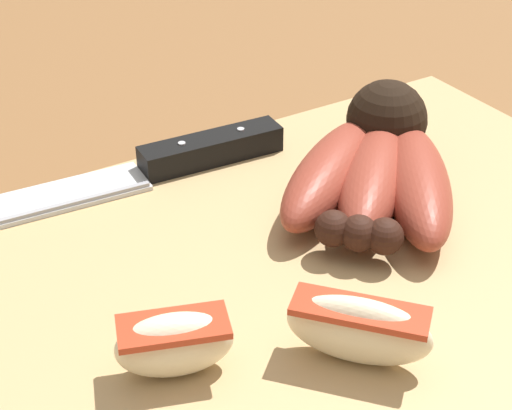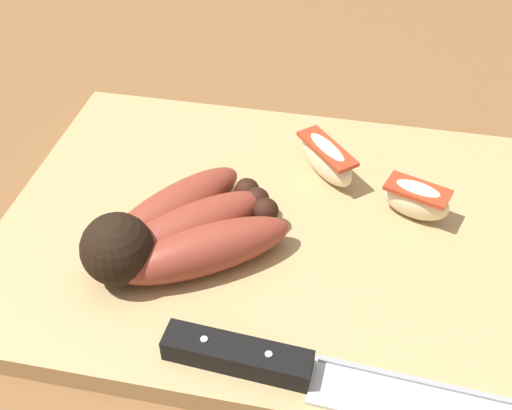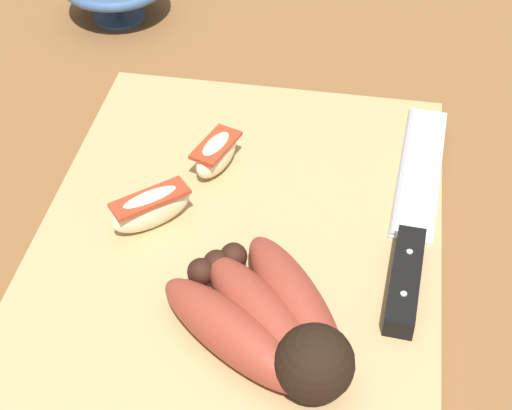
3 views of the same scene
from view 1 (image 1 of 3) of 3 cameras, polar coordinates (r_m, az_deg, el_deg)
ground_plane at (r=0.46m, az=3.93°, el=-7.82°), size 6.00×6.00×0.00m
cutting_board at (r=0.47m, az=3.74°, el=-5.33°), size 0.47×0.33×0.02m
banana_bunch at (r=0.52m, az=8.31°, el=2.67°), size 0.16×0.16×0.06m
chefs_knife at (r=0.55m, az=-7.69°, el=2.50°), size 0.28×0.05×0.02m
apple_wedge_near at (r=0.40m, az=7.12°, el=-8.49°), size 0.06×0.07×0.04m
apple_wedge_middle at (r=0.39m, az=-5.67°, el=-9.48°), size 0.06×0.04×0.03m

